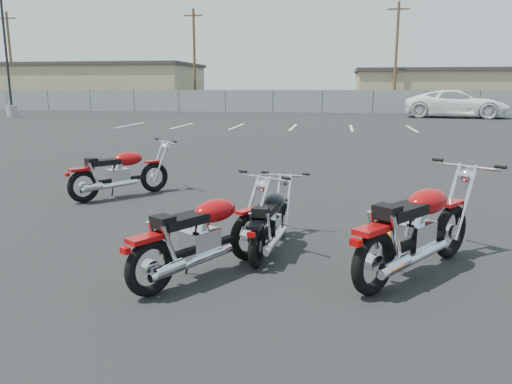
% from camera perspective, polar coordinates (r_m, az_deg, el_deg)
% --- Properties ---
extents(ground, '(120.00, 120.00, 0.00)m').
position_cam_1_polar(ground, '(6.60, -2.57, -6.54)').
color(ground, black).
rests_on(ground, ground).
extents(motorcycle_front_red, '(1.69, 1.88, 1.05)m').
position_cam_1_polar(motorcycle_front_red, '(9.90, -15.28, 2.14)').
color(motorcycle_front_red, black).
rests_on(motorcycle_front_red, ground).
extents(motorcycle_second_black, '(0.71, 1.83, 0.90)m').
position_cam_1_polar(motorcycle_second_black, '(6.41, 1.69, -3.30)').
color(motorcycle_second_black, black).
rests_on(motorcycle_second_black, ground).
extents(motorcycle_third_red, '(1.51, 2.00, 1.05)m').
position_cam_1_polar(motorcycle_third_red, '(5.58, -5.99, -4.98)').
color(motorcycle_third_red, black).
rests_on(motorcycle_third_red, ground).
extents(motorcycle_rear_red, '(1.85, 2.17, 1.18)m').
position_cam_1_polar(motorcycle_rear_red, '(5.86, 17.95, -4.05)').
color(motorcycle_rear_red, black).
rests_on(motorcycle_rear_red, ground).
extents(training_cone_near, '(0.24, 0.24, 0.29)m').
position_cam_1_polar(training_cone_near, '(7.33, 15.53, -3.92)').
color(training_cone_near, '#DC5A0B').
rests_on(training_cone_near, ground).
extents(light_pole_west, '(0.80, 0.70, 9.58)m').
position_cam_1_polar(light_pole_west, '(38.97, -26.39, 11.29)').
color(light_pole_west, gray).
rests_on(light_pole_west, ground).
extents(chainlink_fence, '(80.06, 0.06, 1.80)m').
position_cam_1_polar(chainlink_fence, '(41.16, 7.57, 10.23)').
color(chainlink_fence, slate).
rests_on(chainlink_fence, ground).
extents(tan_building_west, '(18.40, 10.40, 4.30)m').
position_cam_1_polar(tan_building_west, '(53.47, -16.93, 11.56)').
color(tan_building_west, '#9D8D65').
rests_on(tan_building_west, ground).
extents(tan_building_east, '(14.40, 9.40, 3.70)m').
position_cam_1_polar(tan_building_east, '(50.88, 19.48, 11.06)').
color(tan_building_east, '#9D8D65').
rests_on(tan_building_east, ground).
extents(utility_pole_a, '(1.80, 0.24, 9.00)m').
position_cam_1_polar(utility_pole_a, '(54.98, -26.23, 13.50)').
color(utility_pole_a, '#4E3624').
rests_on(utility_pole_a, ground).
extents(utility_pole_b, '(1.80, 0.24, 9.00)m').
position_cam_1_polar(utility_pole_b, '(48.07, -7.06, 14.99)').
color(utility_pole_b, '#4E3624').
rests_on(utility_pole_b, ground).
extents(utility_pole_c, '(1.80, 0.24, 9.00)m').
position_cam_1_polar(utility_pole_c, '(45.45, 15.72, 14.83)').
color(utility_pole_c, '#4E3624').
rests_on(utility_pole_c, ground).
extents(parking_line_stripes, '(15.12, 4.00, 0.01)m').
position_cam_1_polar(parking_line_stripes, '(26.48, 0.99, 7.46)').
color(parking_line_stripes, silver).
rests_on(parking_line_stripes, ground).
extents(white_van, '(4.33, 8.14, 2.94)m').
position_cam_1_polar(white_van, '(37.00, 21.98, 10.17)').
color(white_van, white).
rests_on(white_van, ground).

